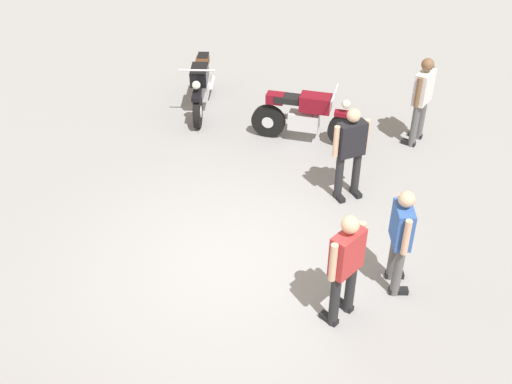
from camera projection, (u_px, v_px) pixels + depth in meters
The scene contains 7 objects.
ground_plane at pixel (232, 263), 9.11m from camera, with size 40.00×40.00×0.00m, color gray.
motorcycle_maroon_cruiser at pixel (306, 116), 11.56m from camera, with size 0.70×2.09×1.09m.
motorcycle_black_cruiser at pixel (201, 85), 12.60m from camera, with size 2.05×0.79×1.09m.
person_in_blue_shirt at pixel (401, 235), 8.21m from camera, with size 0.63×0.41×1.60m.
person_in_black_shirt at pixel (350, 148), 9.92m from camera, with size 0.51×0.55×1.61m.
person_in_white_shirt at pixel (422, 96), 11.28m from camera, with size 0.65×0.42×1.68m.
person_in_red_shirt at pixel (346, 263), 7.71m from camera, with size 0.61×0.47×1.66m.
Camera 1 is at (6.39, 2.26, 6.18)m, focal length 44.10 mm.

